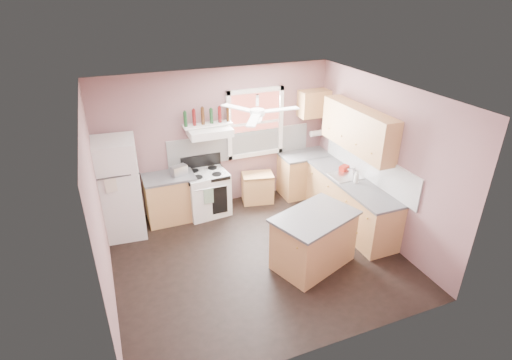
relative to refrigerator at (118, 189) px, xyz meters
name	(u,v)px	position (x,y,z in m)	size (l,w,h in m)	color
floor	(257,256)	(1.95, -1.55, -0.89)	(4.50, 4.50, 0.00)	black
ceiling	(257,94)	(1.95, -1.55, 1.81)	(4.50, 4.50, 0.00)	white
wall_back	(218,139)	(1.95, 0.48, 0.46)	(4.50, 0.05, 2.70)	#7F5A5B
wall_right	(382,161)	(4.22, -1.55, 0.46)	(0.05, 4.00, 2.70)	#7F5A5B
wall_left	(97,212)	(-0.33, -1.55, 0.46)	(0.05, 4.00, 2.70)	#7F5A5B
backsplash_back	(241,145)	(2.40, 0.44, 0.29)	(2.90, 0.03, 0.55)	white
backsplash_right	(368,164)	(4.18, -1.25, 0.29)	(0.03, 2.60, 0.55)	white
window_view	(255,123)	(2.70, 0.44, 0.71)	(1.00, 0.02, 1.20)	brown
window_frame	(255,123)	(2.70, 0.41, 0.71)	(1.16, 0.07, 1.36)	white
refrigerator	(118,189)	(0.00, 0.00, 0.00)	(0.75, 0.73, 1.77)	white
base_cabinet_left	(171,199)	(0.89, 0.15, -0.46)	(0.90, 0.60, 0.86)	#B5844B
counter_left	(168,177)	(0.89, 0.15, -0.01)	(0.92, 0.62, 0.04)	#4D4D50
toaster	(179,170)	(1.09, 0.12, 0.10)	(0.28, 0.16, 0.18)	silver
stove	(207,193)	(1.57, 0.11, -0.46)	(0.78, 0.64, 0.86)	white
range_hood	(210,132)	(1.72, 0.20, 0.73)	(0.78, 0.50, 0.14)	white
bottle_shelf	(208,125)	(1.72, 0.32, 0.83)	(0.90, 0.26, 0.03)	white
cart	(258,188)	(2.65, 0.18, -0.58)	(0.61, 0.41, 0.61)	#B5844B
base_cabinet_corner	(304,174)	(3.70, 0.15, -0.46)	(1.00, 0.60, 0.86)	#B5844B
base_cabinet_right	(350,203)	(3.90, -1.25, -0.46)	(0.60, 2.20, 0.86)	#B5844B
counter_corner	(305,155)	(3.70, 0.15, -0.01)	(1.02, 0.62, 0.04)	#4D4D50
counter_right	(352,182)	(3.89, -1.25, -0.01)	(0.62, 2.22, 0.04)	#4D4D50
sink	(346,176)	(3.89, -1.05, 0.01)	(0.55, 0.45, 0.03)	silver
faucet	(354,171)	(4.05, -1.05, 0.08)	(0.03, 0.03, 0.14)	silver
upper_cabinet_right	(358,129)	(4.03, -1.05, 0.89)	(0.33, 1.80, 0.76)	#B5844B
upper_cabinet_corner	(314,103)	(3.90, 0.28, 1.01)	(0.60, 0.33, 0.52)	#B5844B
paper_towel	(316,133)	(4.02, 0.31, 0.36)	(0.12, 0.12, 0.26)	white
island	(313,241)	(2.70, -2.04, -0.46)	(1.20, 0.76, 0.86)	#B5844B
island_top	(315,217)	(2.70, -2.04, -0.01)	(1.27, 0.83, 0.04)	#4D4D50
ceiling_fan_hub	(257,112)	(1.95, -1.55, 1.56)	(0.20, 0.20, 0.08)	white
soap_bottle	(357,177)	(3.90, -1.35, 0.13)	(0.09, 0.09, 0.23)	silver
red_caddy	(344,168)	(3.98, -0.84, 0.06)	(0.18, 0.12, 0.10)	#A7190E
wine_bottles	(207,116)	(1.73, 0.32, 0.99)	(0.86, 0.06, 0.31)	#143819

